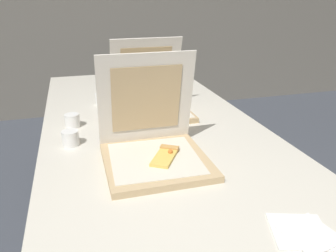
{
  "coord_description": "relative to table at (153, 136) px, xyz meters",
  "views": [
    {
      "loc": [
        -0.3,
        -0.7,
        1.26
      ],
      "look_at": [
        0.02,
        0.42,
        0.79
      ],
      "focal_mm": 35.56,
      "sensor_mm": 36.0,
      "label": 1
    }
  ],
  "objects": [
    {
      "name": "table",
      "position": [
        0.0,
        0.0,
        0.0
      ],
      "size": [
        0.91,
        2.09,
        0.73
      ],
      "color": "silver",
      "rests_on": "ground"
    },
    {
      "name": "pizza_box_front",
      "position": [
        -0.07,
        -0.3,
        0.1
      ],
      "size": [
        0.34,
        0.34,
        0.35
      ],
      "rotation": [
        0.0,
        0.0,
        -0.0
      ],
      "color": "tan",
      "rests_on": "table"
    },
    {
      "name": "pizza_box_middle",
      "position": [
        0.03,
        0.17,
        0.1
      ],
      "size": [
        0.34,
        0.34,
        0.34
      ],
      "rotation": [
        0.0,
        0.0,
        0.02
      ],
      "color": "tan",
      "rests_on": "table"
    },
    {
      "name": "cup_white_far",
      "position": [
        -0.18,
        0.37,
        0.08
      ],
      "size": [
        0.06,
        0.06,
        0.06
      ],
      "primitive_type": "cylinder",
      "color": "white",
      "rests_on": "table"
    },
    {
      "name": "cup_white_mid",
      "position": [
        -0.33,
        0.09,
        0.08
      ],
      "size": [
        0.06,
        0.06,
        0.06
      ],
      "primitive_type": "cylinder",
      "color": "white",
      "rests_on": "table"
    },
    {
      "name": "cup_white_near_center",
      "position": [
        -0.34,
        -0.1,
        0.08
      ],
      "size": [
        0.06,
        0.06,
        0.06
      ],
      "primitive_type": "cylinder",
      "color": "white",
      "rests_on": "table"
    },
    {
      "name": "napkin_pile",
      "position": [
        0.18,
        -0.76,
        0.05
      ],
      "size": [
        0.17,
        0.17,
        0.01
      ],
      "color": "white",
      "rests_on": "table"
    }
  ]
}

